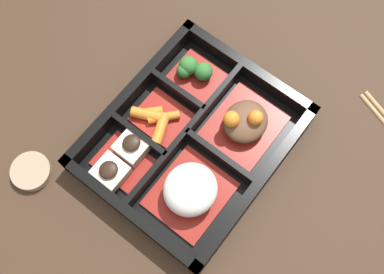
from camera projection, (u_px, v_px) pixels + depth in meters
ground_plane at (192, 143)px, 0.65m from camera, size 3.00×3.00×0.00m
bento_base at (192, 142)px, 0.65m from camera, size 0.28×0.24×0.01m
bento_rim at (190, 137)px, 0.63m from camera, size 0.28×0.24×0.04m
bowl_stew at (245, 122)px, 0.63m from camera, size 0.11×0.09×0.05m
bowl_rice at (190, 190)px, 0.59m from camera, size 0.11×0.09×0.05m
bowl_greens at (194, 71)px, 0.66m from camera, size 0.06×0.07×0.03m
bowl_carrots at (157, 119)px, 0.65m from camera, size 0.07×0.08×0.02m
bowl_tofu at (122, 159)px, 0.62m from camera, size 0.09×0.07×0.03m
sauce_dish at (31, 171)px, 0.63m from camera, size 0.06×0.06×0.01m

